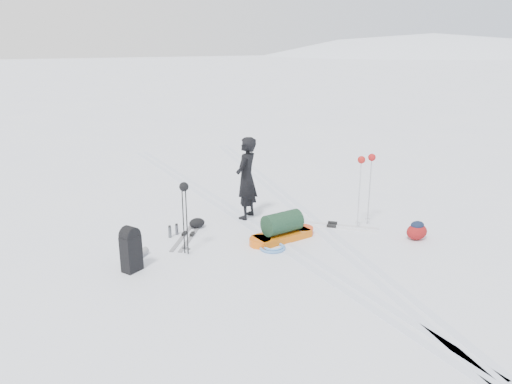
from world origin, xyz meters
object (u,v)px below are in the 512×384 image
expedition_rucksack (132,249)px  ski_poles_black (184,196)px  skier (246,178)px  pulk_sled (282,229)px

expedition_rucksack → ski_poles_black: bearing=-18.7°
skier → pulk_sled: bearing=53.0°
pulk_sled → expedition_rucksack: expedition_rucksack is taller
skier → expedition_rucksack: 3.26m
skier → expedition_rucksack: skier is taller
skier → expedition_rucksack: (-2.83, -1.54, -0.54)m
pulk_sled → ski_poles_black: bearing=166.6°
expedition_rucksack → ski_poles_black: ski_poles_black is taller
skier → expedition_rucksack: size_ratio=2.14×
pulk_sled → expedition_rucksack: bearing=172.6°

